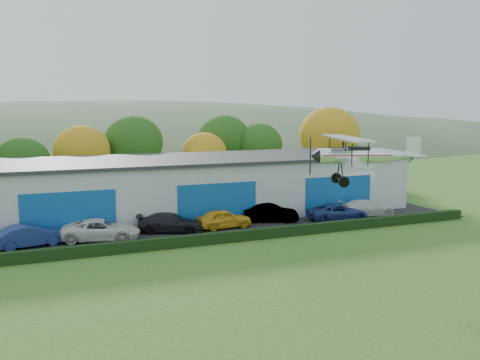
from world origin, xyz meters
name	(u,v)px	position (x,y,z in m)	size (l,w,h in m)	color
ground	(286,336)	(0.00, 0.00, 0.00)	(300.00, 300.00, 0.00)	#33601E
apron	(199,229)	(3.00, 21.00, 0.03)	(48.00, 9.00, 0.05)	black
hedge	(219,238)	(3.00, 16.20, 0.40)	(46.00, 0.60, 0.80)	black
hangar	(196,185)	(5.00, 27.98, 2.66)	(40.60, 12.60, 5.30)	#B2B7BC
tree_belt	(126,147)	(0.85, 40.62, 5.61)	(75.70, 13.22, 10.12)	#3D2614
distant_hills	(44,190)	(-4.38, 140.00, -13.05)	(430.00, 196.00, 56.00)	#4C6642
car_1	(30,236)	(-9.88, 20.24, 0.86)	(1.71, 4.89, 1.61)	navy
car_2	(101,230)	(-4.90, 20.25, 0.84)	(2.63, 5.70, 1.59)	silver
car_3	(171,223)	(0.60, 20.86, 0.81)	(2.12, 5.21, 1.51)	black
car_4	(224,219)	(5.00, 20.53, 0.83)	(1.85, 4.59, 1.56)	gold
car_5	(271,213)	(9.70, 21.31, 0.84)	(1.66, 4.77, 1.57)	gray
car_6	(338,212)	(15.38, 19.50, 0.78)	(2.43, 5.28, 1.47)	navy
car_7	(367,208)	(18.91, 20.11, 0.80)	(2.09, 5.15, 1.50)	silver
biplane	(360,154)	(9.76, 8.61, 6.94)	(7.24, 8.16, 3.07)	silver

